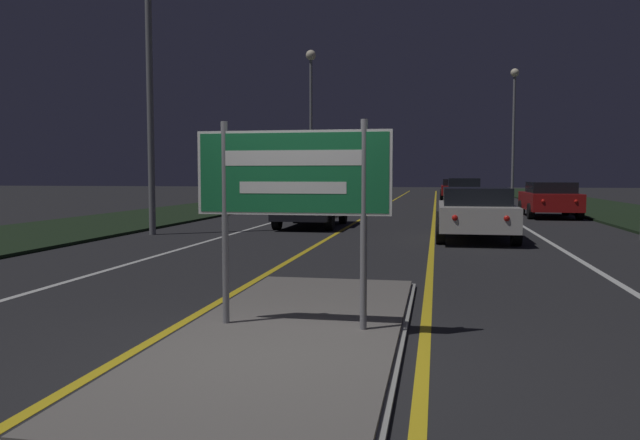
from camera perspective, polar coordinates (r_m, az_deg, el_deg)
name	(u,v)px	position (r m, az deg, el deg)	size (l,w,h in m)	color
ground_plane	(276,355)	(5.91, -4.06, -12.20)	(160.00, 160.00, 0.00)	#232326
median_island	(293,331)	(6.57, -2.46, -10.15)	(2.31, 6.12, 0.10)	#999993
verge_left	(181,212)	(27.78, -12.58, 0.70)	(5.00, 100.00, 0.08)	black
centre_line_yellow_left	(379,209)	(30.66, 5.40, 1.03)	(0.12, 70.00, 0.01)	gold
centre_line_yellow_right	(435,209)	(30.53, 10.44, 0.97)	(0.12, 70.00, 0.01)	gold
lane_line_white_left	(322,208)	(31.05, 0.15, 1.09)	(0.12, 70.00, 0.01)	silver
lane_line_white_right	(496,210)	(30.65, 15.79, 0.89)	(0.12, 70.00, 0.01)	silver
edge_line_white_left	(264,208)	(31.73, -5.18, 1.14)	(0.10, 70.00, 0.01)	silver
edge_line_white_right	(563,211)	(31.07, 21.30, 0.80)	(0.10, 70.00, 0.01)	silver
highway_sign	(293,182)	(6.36, -2.51, 3.47)	(2.02, 0.07, 2.11)	gray
streetlight_left_near	(148,0)	(18.52, -15.44, 18.79)	(0.55, 0.55, 9.76)	gray
streetlight_left_far	(311,95)	(39.23, -0.83, 11.32)	(0.63, 0.63, 9.32)	gray
streetlight_right_far	(514,111)	(45.30, 17.31, 9.47)	(0.57, 0.57, 8.91)	gray
car_receding_0	(475,212)	(16.50, 14.01, 0.75)	(1.97, 4.29, 1.34)	silver
car_receding_1	(550,199)	(26.05, 20.25, 1.85)	(1.96, 4.26, 1.38)	maroon
car_receding_2	(463,191)	(34.27, 12.96, 2.56)	(1.93, 4.80, 1.49)	#4C514C
car_receding_3	(455,189)	(42.43, 12.21, 2.82)	(1.90, 4.12, 1.38)	maroon
car_approaching_0	(312,202)	(20.13, -0.71, 1.62)	(1.85, 4.39, 1.50)	black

